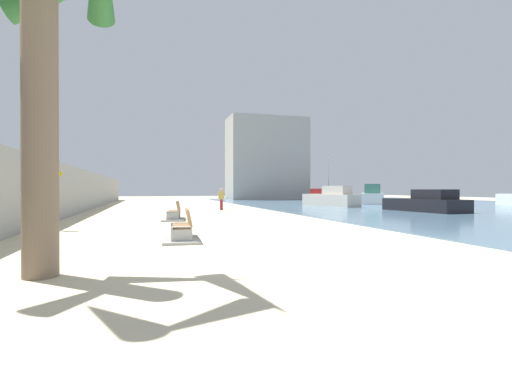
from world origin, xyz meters
TOP-DOWN VIEW (x-y plane):
  - ground_plane at (0.00, 18.00)m, footprint 120.00×120.00m
  - seawall at (-7.50, 18.00)m, footprint 0.80×64.00m
  - water_bay at (24.00, 18.00)m, footprint 36.00×68.00m
  - palm_tree at (-4.67, -1.51)m, footprint 3.28×3.46m
  - bench_near at (-1.78, 2.60)m, footprint 1.21×2.15m
  - bench_far at (-1.50, 10.42)m, footprint 1.36×2.22m
  - person_walking at (2.51, 18.67)m, footprint 0.50×0.28m
  - boat_nearest at (18.66, 36.40)m, footprint 4.51×6.36m
  - boat_far_left at (15.76, 12.53)m, footprint 2.88×6.02m
  - boat_distant at (13.32, 21.83)m, footprint 3.04×6.48m
  - boat_outer at (23.73, 42.01)m, footprint 3.54×4.65m
  - boat_far_right at (20.63, 26.36)m, footprint 5.49×6.73m
  - pedestrian_sign at (-6.38, 6.98)m, footprint 0.85×0.08m
  - harbor_building at (14.86, 46.00)m, footprint 12.00×6.00m

SIDE VIEW (x-z plane):
  - ground_plane at x=0.00m, z-range 0.00..0.00m
  - water_bay at x=24.00m, z-range 0.00..0.04m
  - bench_near at x=-1.78m, z-range -0.26..0.72m
  - bench_far at x=-1.50m, z-range -0.26..0.72m
  - boat_far_left at x=15.76m, z-range -0.15..1.38m
  - boat_nearest at x=18.66m, z-range -0.19..1.44m
  - boat_distant at x=13.32m, z-range -0.18..1.68m
  - boat_outer at x=23.73m, z-range -2.49..4.07m
  - boat_far_right at x=20.63m, z-range -0.23..1.87m
  - person_walking at x=2.51m, z-range 0.13..1.78m
  - seawall at x=-7.50m, z-range 0.00..2.96m
  - pedestrian_sign at x=-6.38m, z-range 0.32..2.92m
  - palm_tree at x=-4.67m, z-range 1.32..7.97m
  - harbor_building at x=14.86m, z-range 0.00..12.58m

